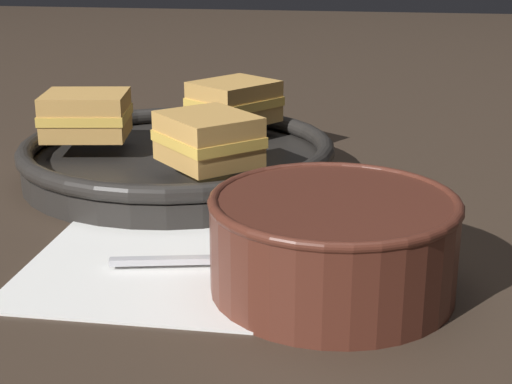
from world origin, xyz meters
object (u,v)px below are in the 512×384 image
at_px(spoon, 254,259).
at_px(sandwich_near_right, 86,115).
at_px(sandwich_far_left, 208,139).
at_px(soup_bowl, 333,238).
at_px(skillet, 178,158).
at_px(sandwich_near_left, 234,102).

xyz_separation_m(spoon, sandwich_near_right, (-0.21, 0.21, 0.06)).
height_order(spoon, sandwich_far_left, sandwich_far_left).
bearing_deg(soup_bowl, sandwich_near_right, 138.51).
bearing_deg(sandwich_near_right, skillet, 2.64).
xyz_separation_m(skillet, sandwich_near_right, (-0.10, -0.00, 0.04)).
bearing_deg(spoon, skillet, 105.78).
bearing_deg(sandwich_far_left, sandwich_near_left, 92.64).
distance_m(skillet, sandwich_near_left, 0.11).
height_order(soup_bowl, sandwich_near_right, sandwich_near_right).
xyz_separation_m(sandwich_near_left, sandwich_near_right, (-0.14, -0.09, 0.00)).
distance_m(sandwich_near_right, sandwich_far_left, 0.17).
bearing_deg(soup_bowl, skillet, 125.89).
bearing_deg(sandwich_near_right, sandwich_far_left, -27.36).
relative_size(sandwich_near_right, sandwich_far_left, 0.86).
distance_m(sandwich_near_left, sandwich_near_right, 0.17).
relative_size(spoon, sandwich_far_left, 1.38).
bearing_deg(sandwich_near_right, soup_bowl, -41.49).
relative_size(spoon, sandwich_near_left, 1.38).
bearing_deg(sandwich_near_left, sandwich_far_left, -87.36).
relative_size(soup_bowl, skillet, 0.54).
relative_size(spoon, sandwich_near_right, 1.59).
bearing_deg(skillet, spoon, -61.67).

